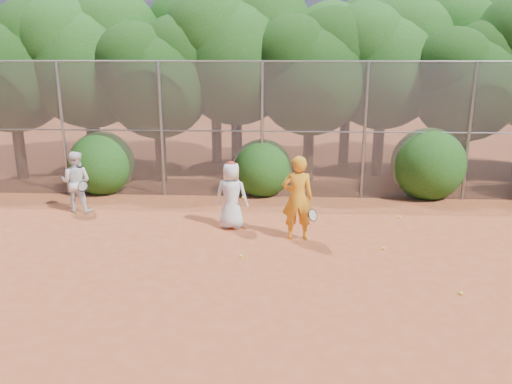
{
  "coord_description": "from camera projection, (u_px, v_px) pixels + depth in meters",
  "views": [
    {
      "loc": [
        -0.44,
        -8.64,
        4.17
      ],
      "look_at": [
        -1.0,
        2.5,
        1.1
      ],
      "focal_mm": 35.0,
      "sensor_mm": 36.0,
      "label": 1
    }
  ],
  "objects": [
    {
      "name": "ground",
      "position": [
        302.0,
        284.0,
        9.4
      ],
      "size": [
        80.0,
        80.0,
        0.0
      ],
      "primitive_type": "plane",
      "color": "#9A4422",
      "rests_on": "ground"
    },
    {
      "name": "fence_back",
      "position": [
        292.0,
        130.0,
        14.64
      ],
      "size": [
        20.05,
        0.09,
        4.03
      ],
      "color": "gray",
      "rests_on": "ground"
    },
    {
      "name": "tree_0",
      "position": [
        11.0,
        62.0,
        16.56
      ],
      "size": [
        4.38,
        3.81,
        6.0
      ],
      "color": "black",
      "rests_on": "ground"
    },
    {
      "name": "tree_1",
      "position": [
        90.0,
        55.0,
        16.86
      ],
      "size": [
        4.64,
        4.03,
        6.35
      ],
      "color": "black",
      "rests_on": "ground"
    },
    {
      "name": "tree_2",
      "position": [
        159.0,
        74.0,
        16.21
      ],
      "size": [
        3.99,
        3.47,
        5.47
      ],
      "color": "black",
      "rests_on": "ground"
    },
    {
      "name": "tree_3",
      "position": [
        238.0,
        48.0,
        16.85
      ],
      "size": [
        4.89,
        4.26,
        6.7
      ],
      "color": "black",
      "rests_on": "ground"
    },
    {
      "name": "tree_4",
      "position": [
        312.0,
        68.0,
        16.31
      ],
      "size": [
        4.19,
        3.64,
        5.73
      ],
      "color": "black",
      "rests_on": "ground"
    },
    {
      "name": "tree_5",
      "position": [
        385.0,
        59.0,
        16.88
      ],
      "size": [
        4.51,
        3.92,
        6.17
      ],
      "color": "black",
      "rests_on": "ground"
    },
    {
      "name": "tree_6",
      "position": [
        469.0,
        78.0,
        15.95
      ],
      "size": [
        3.86,
        3.36,
        5.29
      ],
      "color": "black",
      "rests_on": "ground"
    },
    {
      "name": "tree_9",
      "position": [
        86.0,
        50.0,
        19.08
      ],
      "size": [
        4.83,
        4.2,
        6.62
      ],
      "color": "black",
      "rests_on": "ground"
    },
    {
      "name": "tree_10",
      "position": [
        217.0,
        43.0,
        18.95
      ],
      "size": [
        5.15,
        4.48,
        7.06
      ],
      "color": "black",
      "rests_on": "ground"
    },
    {
      "name": "tree_11",
      "position": [
        350.0,
        55.0,
        18.44
      ],
      "size": [
        4.64,
        4.03,
        6.35
      ],
      "color": "black",
      "rests_on": "ground"
    },
    {
      "name": "tree_12",
      "position": [
        469.0,
        46.0,
        18.71
      ],
      "size": [
        5.02,
        4.37,
        6.88
      ],
      "color": "black",
      "rests_on": "ground"
    },
    {
      "name": "bush_0",
      "position": [
        102.0,
        161.0,
        15.5
      ],
      "size": [
        2.0,
        2.0,
        2.0
      ],
      "primitive_type": "sphere",
      "color": "#174411",
      "rests_on": "ground"
    },
    {
      "name": "bush_1",
      "position": [
        262.0,
        165.0,
        15.28
      ],
      "size": [
        1.8,
        1.8,
        1.8
      ],
      "primitive_type": "sphere",
      "color": "#174411",
      "rests_on": "ground"
    },
    {
      "name": "bush_2",
      "position": [
        428.0,
        161.0,
        14.98
      ],
      "size": [
        2.2,
        2.2,
        2.2
      ],
      "primitive_type": "sphere",
      "color": "#174411",
      "rests_on": "ground"
    },
    {
      "name": "player_yellow",
      "position": [
        298.0,
        198.0,
        11.47
      ],
      "size": [
        0.88,
        0.63,
        1.98
      ],
      "rotation": [
        0.0,
        0.0,
        3.23
      ],
      "color": "orange",
      "rests_on": "ground"
    },
    {
      "name": "player_teen",
      "position": [
        232.0,
        195.0,
        12.25
      ],
      "size": [
        0.9,
        0.67,
        1.7
      ],
      "rotation": [
        0.0,
        0.0,
        2.96
      ],
      "color": "silver",
      "rests_on": "ground"
    },
    {
      "name": "player_white",
      "position": [
        76.0,
        182.0,
        13.55
      ],
      "size": [
        0.89,
        0.75,
        1.68
      ],
      "rotation": [
        0.0,
        0.0,
        3.1
      ],
      "color": "white",
      "rests_on": "ground"
    },
    {
      "name": "ball_0",
      "position": [
        384.0,
        248.0,
        11.04
      ],
      "size": [
        0.07,
        0.07,
        0.07
      ],
      "primitive_type": "sphere",
      "color": "#D2EB2A",
      "rests_on": "ground"
    },
    {
      "name": "ball_1",
      "position": [
        461.0,
        293.0,
        8.97
      ],
      "size": [
        0.07,
        0.07,
        0.07
      ],
      "primitive_type": "sphere",
      "color": "#D2EB2A",
      "rests_on": "ground"
    },
    {
      "name": "ball_3",
      "position": [
        241.0,
        256.0,
        10.62
      ],
      "size": [
        0.07,
        0.07,
        0.07
      ],
      "primitive_type": "sphere",
      "color": "#D2EB2A",
      "rests_on": "ground"
    },
    {
      "name": "ball_4",
      "position": [
        399.0,
        217.0,
        13.18
      ],
      "size": [
        0.07,
        0.07,
        0.07
      ],
      "primitive_type": "sphere",
      "color": "#D2EB2A",
      "rests_on": "ground"
    }
  ]
}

